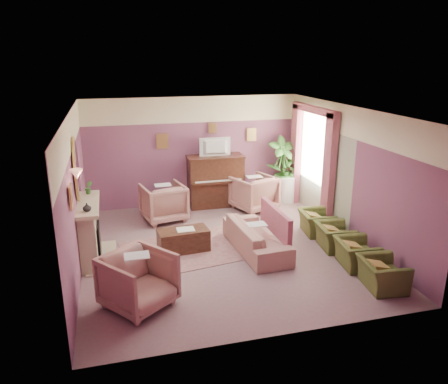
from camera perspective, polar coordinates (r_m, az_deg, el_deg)
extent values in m
cube|color=gray|center=(9.00, -0.13, -7.41)|extent=(5.50, 6.00, 0.01)
cube|color=silver|center=(8.22, -0.14, 10.59)|extent=(5.50, 6.00, 0.01)
cube|color=#694065|center=(11.34, -3.99, 5.29)|extent=(5.50, 0.02, 2.80)
cube|color=#694065|center=(5.82, 7.41, -6.85)|extent=(5.50, 0.02, 2.80)
cube|color=#694065|center=(8.28, -18.89, -0.25)|extent=(0.02, 6.00, 2.80)
cube|color=#694065|center=(9.55, 16.05, 2.32)|extent=(0.02, 6.00, 2.80)
cube|color=#FFFACA|center=(11.16, -4.10, 10.68)|extent=(5.50, 0.01, 0.65)
cube|color=#A9B192|center=(10.72, 12.35, 2.41)|extent=(0.01, 3.00, 2.15)
cube|color=#C2B58F|center=(8.73, -17.22, -5.10)|extent=(0.30, 1.40, 1.10)
cube|color=black|center=(8.79, -16.48, -5.96)|extent=(0.18, 0.72, 0.68)
cube|color=#FF4C1D|center=(8.85, -16.12, -7.01)|extent=(0.06, 0.54, 0.10)
cube|color=#C2B58F|center=(8.54, -17.36, -1.55)|extent=(0.40, 1.55, 0.07)
cube|color=#C2B58F|center=(8.94, -15.62, -8.20)|extent=(0.55, 1.50, 0.02)
ellipsoid|color=tan|center=(8.36, -18.73, 2.80)|extent=(0.04, 0.72, 1.20)
ellipsoid|color=white|center=(8.36, -18.56, 2.81)|extent=(0.01, 0.60, 1.06)
cone|color=#EB986F|center=(7.29, -18.69, 2.21)|extent=(0.20, 0.20, 0.16)
cube|color=#3E2015|center=(11.33, -1.12, 1.39)|extent=(1.40, 0.60, 1.30)
cube|color=#3E2015|center=(10.98, -0.69, 1.25)|extent=(1.30, 0.12, 0.06)
cube|color=silver|center=(10.97, -0.69, 1.46)|extent=(1.20, 0.08, 0.02)
cube|color=#3E2015|center=(11.16, -1.14, 4.65)|extent=(1.45, 0.65, 0.04)
imported|color=black|center=(11.05, -1.09, 6.06)|extent=(0.80, 0.12, 0.48)
cube|color=tan|center=(11.12, -8.06, 6.59)|extent=(0.30, 0.03, 0.38)
cube|color=tan|center=(11.62, 3.59, 7.49)|extent=(0.26, 0.03, 0.34)
cube|color=tan|center=(11.30, -1.50, 8.37)|extent=(0.22, 0.03, 0.26)
cube|color=tan|center=(7.04, -19.37, -0.61)|extent=(0.03, 0.28, 0.36)
cube|color=beige|center=(10.78, 11.80, 5.95)|extent=(0.03, 1.40, 1.80)
cube|color=#A34F60|center=(10.04, 13.56, 2.64)|extent=(0.16, 0.34, 2.60)
cube|color=#A34F60|center=(11.64, 9.33, 4.91)|extent=(0.16, 0.34, 2.60)
cube|color=#A34F60|center=(10.62, 11.70, 10.49)|extent=(0.16, 2.20, 0.16)
imported|color=#34712A|center=(9.01, -17.28, 0.59)|extent=(0.16, 0.16, 0.28)
imported|color=#FFFACA|center=(8.03, -17.47, -1.92)|extent=(0.16, 0.16, 0.16)
cube|color=#956463|center=(8.98, -4.74, -7.49)|extent=(2.76, 2.18, 0.01)
cube|color=#422518|center=(8.87, -5.33, -6.28)|extent=(1.04, 0.58, 0.45)
cube|color=silver|center=(8.78, -5.04, -4.88)|extent=(0.35, 0.28, 0.01)
imported|color=tan|center=(8.79, 4.26, -5.23)|extent=(0.66, 1.98, 0.80)
cube|color=#A34F60|center=(8.85, 6.74, -3.76)|extent=(0.10, 1.50, 0.55)
imported|color=tan|center=(10.44, -7.92, -1.09)|extent=(0.94, 0.94, 0.98)
imported|color=tan|center=(11.08, 3.94, 0.12)|extent=(0.94, 0.94, 0.98)
imported|color=tan|center=(7.00, -11.14, -10.98)|extent=(0.94, 0.94, 0.98)
imported|color=#515D27|center=(7.91, 19.99, -9.48)|extent=(0.55, 0.78, 0.68)
imported|color=#515D27|center=(8.52, 16.90, -7.18)|extent=(0.55, 0.78, 0.68)
imported|color=#515D27|center=(9.17, 14.27, -5.18)|extent=(0.55, 0.78, 0.68)
imported|color=#515D27|center=(9.84, 11.99, -3.44)|extent=(0.55, 0.78, 0.68)
cylinder|color=white|center=(11.82, 8.03, 0.40)|extent=(0.52, 0.52, 0.70)
imported|color=#34712A|center=(11.68, 8.14, 2.83)|extent=(0.30, 0.30, 0.34)
imported|color=#34712A|center=(11.65, 8.87, 2.60)|extent=(0.16, 0.16, 0.28)
cylinder|color=brown|center=(11.85, 7.42, -0.44)|extent=(0.34, 0.34, 0.34)
imported|color=#34712A|center=(11.61, 7.59, 3.74)|extent=(0.76, 0.76, 1.44)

